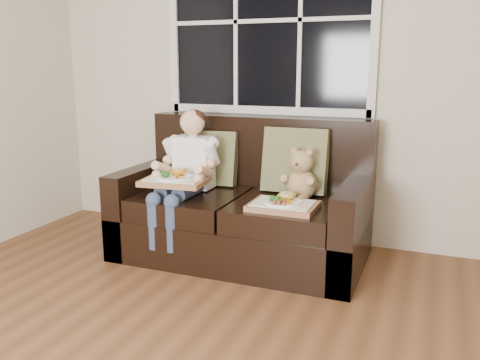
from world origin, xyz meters
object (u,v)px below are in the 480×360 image
at_px(teddy_bear, 301,178).
at_px(tray_left, 175,179).
at_px(tray_right, 283,204).
at_px(child, 187,164).
at_px(loveseat, 245,212).

relative_size(teddy_bear, tray_left, 0.78).
bearing_deg(tray_left, tray_right, -6.64).
relative_size(child, tray_right, 2.13).
height_order(child, tray_left, child).
xyz_separation_m(loveseat, tray_left, (-0.40, -0.29, 0.27)).
height_order(child, teddy_bear, child).
xyz_separation_m(child, tray_right, (0.76, -0.17, -0.17)).
bearing_deg(tray_right, tray_left, 179.78).
bearing_deg(loveseat, teddy_bear, -1.31).
bearing_deg(tray_left, child, 80.72).
xyz_separation_m(loveseat, teddy_bear, (0.41, -0.01, 0.28)).
bearing_deg(child, tray_left, -92.85).
bearing_deg(tray_left, teddy_bear, 12.73).
height_order(loveseat, teddy_bear, loveseat).
xyz_separation_m(teddy_bear, tray_right, (-0.04, -0.28, -0.11)).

